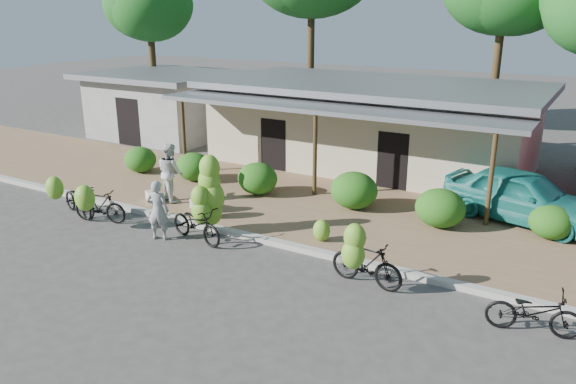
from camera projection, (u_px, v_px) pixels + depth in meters
The scene contains 25 objects.
ground at pixel (200, 265), 13.95m from camera, with size 100.00×100.00×0.00m, color #3F3D3B.
sidewalk at pixel (298, 205), 18.03m from camera, with size 60.00×6.00×0.12m, color #8B6D4B.
curb at pixel (245, 235), 15.56m from camera, with size 60.00×0.25×0.15m, color #A8A399.
shop_main at pixel (371, 123), 22.38m from camera, with size 13.00×8.50×3.35m.
shop_grey at pixel (164, 104), 27.75m from camera, with size 7.00×6.00×3.15m.
tree_back_left at pixel (147, 3), 29.31m from camera, with size 4.78×4.63×8.17m.
hedge_0 at pixel (140, 159), 21.36m from camera, with size 1.25×1.13×0.98m, color #1F5613.
hedge_1 at pixel (194, 167), 20.29m from camera, with size 1.31×1.18×1.02m, color #1F5613.
hedge_2 at pixel (258, 179), 18.78m from camera, with size 1.37×1.24×1.07m, color #1F5613.
hedge_3 at pixel (354, 190), 17.42m from camera, with size 1.49×1.34×1.16m, color #1F5613.
hedge_4 at pixel (440, 208), 15.93m from camera, with size 1.43×1.28×1.11m, color #1F5613.
hedge_5 at pixel (552, 222), 15.12m from camera, with size 1.19×1.07×0.93m, color #1F5613.
bike_far_left at pixel (75, 198), 17.12m from camera, with size 1.94×1.44×1.37m.
bike_left at pixel (96, 204), 16.44m from camera, with size 1.76×1.34×1.35m.
bike_center at pixel (203, 208), 15.30m from camera, with size 2.02×1.37×2.34m.
bike_right at pixel (364, 260), 12.62m from camera, with size 1.84×1.21×1.70m.
bike_far_right at pixel (534, 312), 10.87m from camera, with size 1.87×0.96×0.94m.
loose_banana_a at pixel (204, 200), 17.20m from camera, with size 0.57×0.48×0.71m, color #72AA2A.
loose_banana_b at pixel (213, 206), 16.70m from camera, with size 0.58×0.49×0.72m, color #72AA2A.
loose_banana_c at pixel (322, 230), 15.01m from camera, with size 0.48×0.41×0.60m, color #72AA2A.
sack_near at pixel (204, 204), 17.51m from camera, with size 0.85×0.40×0.30m, color beige.
sack_far at pixel (154, 197), 18.20m from camera, with size 0.75×0.38×0.28m, color beige.
vendor at pixel (158, 210), 15.26m from camera, with size 0.62×0.40×1.69m, color gray.
bystander at pixel (171, 172), 18.03m from camera, with size 0.92×0.72×1.90m, color silver.
teal_van at pixel (522, 196), 16.28m from camera, with size 1.82×4.52×1.54m, color #1A766E.
Camera 1 is at (8.33, -9.84, 6.04)m, focal length 35.00 mm.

